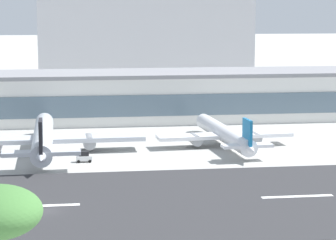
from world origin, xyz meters
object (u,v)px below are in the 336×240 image
at_px(terminal_building, 117,96).
at_px(distant_hotel_block, 145,37).
at_px(service_baggage_tug_1, 84,157).
at_px(airliner_blue_tail_gate_1, 226,135).
at_px(airliner_black_tail_gate_0, 43,139).

distance_m(terminal_building, distant_hotel_block, 119.77).
relative_size(distant_hotel_block, service_baggage_tug_1, 28.56).
bearing_deg(airliner_blue_tail_gate_1, distant_hotel_block, -3.78).
bearing_deg(service_baggage_tug_1, distant_hotel_block, -100.26).
relative_size(terminal_building, airliner_black_tail_gate_0, 3.88).
distance_m(airliner_blue_tail_gate_1, service_baggage_tug_1, 33.60).
relative_size(distant_hotel_block, airliner_black_tail_gate_0, 1.92).
bearing_deg(airliner_black_tail_gate_0, distant_hotel_block, -14.74).
relative_size(airliner_black_tail_gate_0, airliner_blue_tail_gate_1, 1.17).
bearing_deg(airliner_black_tail_gate_0, service_baggage_tug_1, -140.38).
bearing_deg(airliner_blue_tail_gate_1, airliner_black_tail_gate_0, 88.27).
bearing_deg(airliner_black_tail_gate_0, airliner_blue_tail_gate_1, -88.60).
height_order(airliner_blue_tail_gate_1, service_baggage_tug_1, airliner_blue_tail_gate_1).
bearing_deg(distant_hotel_block, service_baggage_tug_1, -100.05).
distance_m(distant_hotel_block, airliner_blue_tail_gate_1, 158.62).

